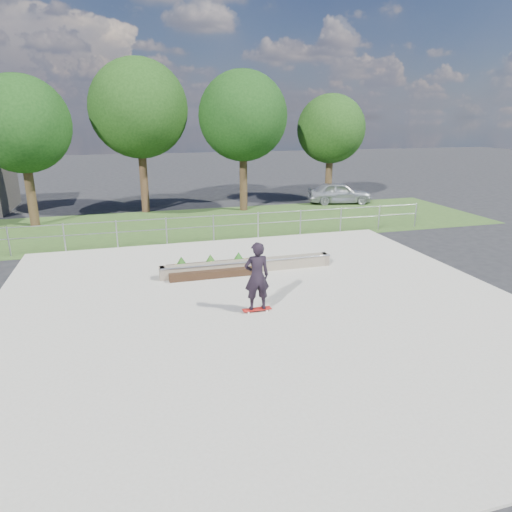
# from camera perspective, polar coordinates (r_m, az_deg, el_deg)

# --- Properties ---
(ground) EXTENTS (120.00, 120.00, 0.00)m
(ground) POSITION_cam_1_polar(r_m,az_deg,el_deg) (12.98, 0.96, -6.59)
(ground) COLOR black
(ground) RESTS_ON ground
(grass_verge) EXTENTS (30.00, 8.00, 0.02)m
(grass_verge) POSITION_cam_1_polar(r_m,az_deg,el_deg) (23.24, -6.90, 3.96)
(grass_verge) COLOR #2B471C
(grass_verge) RESTS_ON ground
(concrete_slab) EXTENTS (15.00, 15.00, 0.06)m
(concrete_slab) POSITION_cam_1_polar(r_m,az_deg,el_deg) (12.97, 0.97, -6.46)
(concrete_slab) COLOR #A09D8E
(concrete_slab) RESTS_ON ground
(fence) EXTENTS (20.06, 0.06, 1.20)m
(fence) POSITION_cam_1_polar(r_m,az_deg,el_deg) (19.70, -5.34, 3.93)
(fence) COLOR gray
(fence) RESTS_ON ground
(tree_far_left) EXTENTS (4.55, 4.55, 7.15)m
(tree_far_left) POSITION_cam_1_polar(r_m,az_deg,el_deg) (24.81, -27.32, 14.39)
(tree_far_left) COLOR #352515
(tree_far_left) RESTS_ON ground
(tree_mid_left) EXTENTS (5.25, 5.25, 8.25)m
(tree_mid_left) POSITION_cam_1_polar(r_m,az_deg,el_deg) (26.41, -14.44, 17.37)
(tree_mid_left) COLOR #362315
(tree_mid_left) RESTS_ON ground
(tree_mid_right) EXTENTS (4.90, 4.90, 7.70)m
(tree_mid_right) POSITION_cam_1_polar(r_m,az_deg,el_deg) (26.20, -1.65, 17.05)
(tree_mid_right) COLOR #322214
(tree_mid_right) RESTS_ON ground
(tree_far_right) EXTENTS (4.20, 4.20, 6.60)m
(tree_far_right) POSITION_cam_1_polar(r_m,az_deg,el_deg) (29.64, 9.35, 15.37)
(tree_far_right) COLOR #382716
(tree_far_right) RESTS_ON ground
(grind_ledge) EXTENTS (6.00, 0.44, 0.43)m
(grind_ledge) POSITION_cam_1_polar(r_m,az_deg,el_deg) (15.77, -1.07, -1.22)
(grind_ledge) COLOR #6B604F
(grind_ledge) RESTS_ON concrete_slab
(planter_bed) EXTENTS (3.00, 1.20, 0.61)m
(planter_bed) POSITION_cam_1_polar(r_m,az_deg,el_deg) (15.70, -5.55, -1.47)
(planter_bed) COLOR black
(planter_bed) RESTS_ON concrete_slab
(skateboarder) EXTENTS (0.80, 0.47, 1.98)m
(skateboarder) POSITION_cam_1_polar(r_m,az_deg,el_deg) (12.27, 0.11, -2.57)
(skateboarder) COLOR white
(skateboarder) RESTS_ON concrete_slab
(parked_car) EXTENTS (4.17, 2.35, 1.34)m
(parked_car) POSITION_cam_1_polar(r_m,az_deg,el_deg) (29.17, 10.37, 7.77)
(parked_car) COLOR #A0A4A9
(parked_car) RESTS_ON ground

